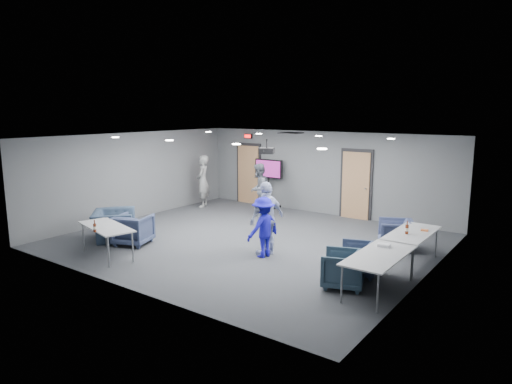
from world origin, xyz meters
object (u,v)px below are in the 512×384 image
Objects in this scene: person_a at (203,181)px; table_right_a at (412,234)px; person_c at (267,219)px; table_right_b at (380,256)px; projector at (267,151)px; chair_front_b at (114,225)px; tv_stand at (269,180)px; person_b at (259,189)px; chair_right_c at (343,269)px; chair_right_b at (357,259)px; chair_front_a at (133,229)px; bottle_front at (95,228)px; chair_right_a at (396,235)px; bottle_right at (407,229)px; table_front_left at (106,228)px; person_d at (263,227)px.

table_right_a is at bearing 48.43° from person_a.
table_right_b is (2.98, -0.59, -0.19)m from person_c.
projector reaches higher than table_right_b.
tv_stand is at bearing -56.92° from chair_front_b.
chair_front_b is at bearing -30.57° from person_b.
table_right_b reaches higher than chair_right_c.
chair_front_a reaches higher than chair_right_b.
chair_front_b is at bearing 131.95° from bottle_front.
chair_right_a is (7.24, -0.94, -0.54)m from person_a.
bottle_front is (-5.04, -1.98, 0.47)m from chair_right_c.
chair_right_b is at bearing -37.21° from projector.
table_right_b is (0.65, -2.80, 0.32)m from chair_right_a.
chair_front_a is (-5.57, -0.51, 0.03)m from chair_right_c.
person_a reaches higher than tv_stand.
table_right_a is at bearing 10.83° from chair_right_a.
bottle_front reaches higher than chair_front_b.
person_c is 5.98× the size of bottle_right.
person_b is 3.75m from projector.
person_b reaches higher than table_right_a.
chair_front_b is at bearing -86.00° from chair_right_a.
person_c is at bearing 52.29° from table_front_left.
bottle_right is at bearing 55.89° from person_b.
person_a is 6.31m from bottle_front.
tv_stand is at bearing 104.78° from table_front_left.
table_right_a is (0.65, 2.09, 0.33)m from chair_right_c.
person_d is 2.41m from chair_right_c.
bottle_front is (0.53, -1.47, 0.44)m from chair_front_a.
bottle_front is 0.92× the size of bottle_right.
person_d is at bearing 82.02° from table_right_b.
table_front_left is at bearing -89.65° from tv_stand.
person_c reaches higher than chair_right_a.
chair_right_a is 1.08× the size of chair_right_b.
table_front_left is at bearing 106.03° from table_right_b.
chair_front_a is (-5.52, -1.30, 0.04)m from chair_right_b.
person_d is at bearing 27.59° from person_a.
bottle_front is at bearing -70.27° from chair_right_a.
table_right_b is at bearing -180.00° from table_right_a.
table_front_left is 4.21m from projector.
bottle_right reaches higher than table_right_a.
projector reaches higher than bottle_front.
chair_right_b is at bearing 37.97° from person_a.
chair_right_c is at bearing 164.91° from chair_front_a.
bottle_right reaches higher than chair_front_b.
bottle_front reaches higher than table_right_b.
person_c is 2.33× the size of chair_right_b.
chair_front_a is (-3.24, -1.30, -0.49)m from person_c.
bottle_right is (-0.05, 1.71, 0.15)m from table_right_b.
bottle_right is at bearing 124.11° from person_d.
chair_right_c is at bearing 33.06° from person_a.
chair_front_b is 7.37m from bottle_right.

